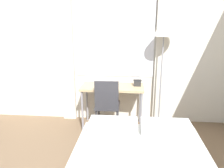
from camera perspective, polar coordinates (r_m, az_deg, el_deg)
wall_back_with_window at (r=3.92m, az=0.08°, el=9.38°), size 5.14×0.13×2.70m
desk at (r=3.74m, az=0.09°, el=-1.65°), size 1.06×0.49×0.75m
desk_chair at (r=3.61m, az=-1.28°, el=-4.91°), size 0.41×0.41×0.91m
standing_lamp at (r=3.64m, az=13.38°, el=12.33°), size 0.37×0.37×1.82m
telephone at (r=3.78m, az=6.65°, el=0.31°), size 0.14×0.16×0.10m
book at (r=3.72m, az=-0.99°, el=-0.35°), size 0.26×0.24×0.02m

